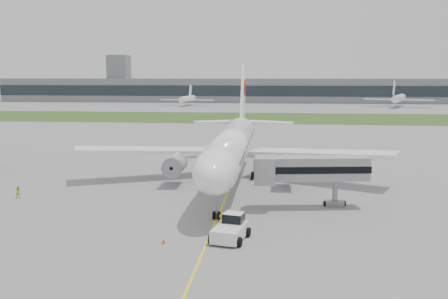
# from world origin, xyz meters

# --- Properties ---
(ground) EXTENTS (600.00, 600.00, 0.00)m
(ground) POSITION_xyz_m (0.00, 0.00, 0.00)
(ground) COLOR gray
(ground) RESTS_ON ground
(apron_markings) EXTENTS (70.00, 70.00, 0.04)m
(apron_markings) POSITION_xyz_m (0.00, -5.00, 0.00)
(apron_markings) COLOR yellow
(apron_markings) RESTS_ON ground
(grass_strip) EXTENTS (600.00, 50.00, 0.02)m
(grass_strip) POSITION_xyz_m (0.00, 120.00, 0.01)
(grass_strip) COLOR #31521E
(grass_strip) RESTS_ON ground
(terminal_building) EXTENTS (320.00, 22.30, 14.00)m
(terminal_building) POSITION_xyz_m (0.00, 229.87, 7.00)
(terminal_building) COLOR gray
(terminal_building) RESTS_ON ground
(control_tower) EXTENTS (12.00, 12.00, 56.00)m
(control_tower) POSITION_xyz_m (-90.00, 232.00, 0.00)
(control_tower) COLOR gray
(control_tower) RESTS_ON ground
(airliner) EXTENTS (48.13, 53.95, 17.88)m
(airliner) POSITION_xyz_m (0.00, 4.87, 5.66)
(airliner) COLOR white
(airliner) RESTS_ON ground
(pushback_tug) EXTENTS (3.93, 5.11, 2.39)m
(pushback_tug) POSITION_xyz_m (2.20, -21.60, 1.10)
(pushback_tug) COLOR white
(pushback_tug) RESTS_ON ground
(jet_bridge) EXTENTS (13.69, 5.75, 6.37)m
(jet_bridge) POSITION_xyz_m (10.18, -8.97, 4.71)
(jet_bridge) COLOR gray
(jet_bridge) RESTS_ON ground
(safety_cone_left) EXTENTS (0.39, 0.39, 0.54)m
(safety_cone_left) POSITION_xyz_m (-4.05, -23.60, 0.27)
(safety_cone_left) COLOR #FA430D
(safety_cone_left) RESTS_ON ground
(safety_cone_right) EXTENTS (0.38, 0.38, 0.52)m
(safety_cone_right) POSITION_xyz_m (3.13, -22.49, 0.26)
(safety_cone_right) COLOR #FA430D
(safety_cone_right) RESTS_ON ground
(ground_crew_near) EXTENTS (0.65, 0.48, 1.66)m
(ground_crew_near) POSITION_xyz_m (0.87, -17.62, 0.83)
(ground_crew_near) COLOR #E7FF2A
(ground_crew_near) RESTS_ON ground
(ground_crew_far) EXTENTS (1.00, 0.99, 1.63)m
(ground_crew_far) POSITION_xyz_m (-26.76, -8.14, 0.81)
(ground_crew_far) COLOR #ACE526
(ground_crew_far) RESTS_ON ground
(distant_aircraft_left) EXTENTS (29.72, 26.69, 10.68)m
(distant_aircraft_left) POSITION_xyz_m (-40.17, 190.00, 0.00)
(distant_aircraft_left) COLOR white
(distant_aircraft_left) RESTS_ON ground
(distant_aircraft_right) EXTENTS (41.94, 39.51, 12.96)m
(distant_aircraft_right) POSITION_xyz_m (67.29, 190.45, 0.00)
(distant_aircraft_right) COLOR white
(distant_aircraft_right) RESTS_ON ground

